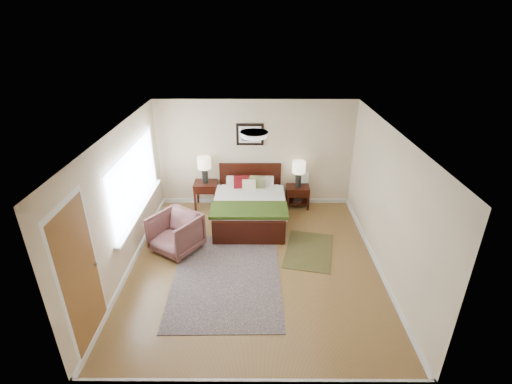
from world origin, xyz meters
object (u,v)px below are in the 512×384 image
lamp_left (204,166)px  armchair (176,233)px  lamp_right (299,170)px  bed (250,202)px  rug_persian (227,277)px  nightstand_left (206,188)px  nightstand_right (298,194)px

lamp_left → armchair: bearing=-100.9°
lamp_left → armchair: 1.96m
lamp_left → lamp_right: lamp_left is taller
bed → rug_persian: bearing=-100.4°
nightstand_left → nightstand_right: bearing=0.2°
lamp_right → rug_persian: 3.18m
lamp_left → nightstand_right: bearing=-0.3°
bed → nightstand_right: bearing=31.3°
rug_persian → nightstand_right: bearing=59.9°
nightstand_right → armchair: 3.08m
bed → lamp_left: size_ratio=3.07×
bed → nightstand_right: size_ratio=3.51×
nightstand_right → armchair: (-2.50, -1.80, 0.05)m
nightstand_left → lamp_right: 2.20m
bed → nightstand_left: 1.24m
bed → lamp_right: (1.12, 0.69, 0.48)m
nightstand_right → armchair: bearing=-144.3°
nightstand_right → rug_persian: bearing=-119.2°
nightstand_left → lamp_right: (2.15, 0.02, 0.44)m
armchair → nightstand_right: bearing=69.1°
rug_persian → lamp_left: bearing=103.5°
nightstand_right → lamp_right: size_ratio=0.88×
nightstand_left → armchair: size_ratio=0.76×
bed → nightstand_left: bed is taller
nightstand_left → nightstand_right: (2.15, 0.01, -0.17)m
bed → lamp_right: 1.40m
rug_persian → armchair: bearing=139.9°
armchair → bed: bearing=72.3°
nightstand_left → armchair: 1.83m
nightstand_left → nightstand_right: 2.16m
lamp_right → rug_persian: lamp_right is taller
lamp_left → lamp_right: (2.15, 0.00, -0.10)m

